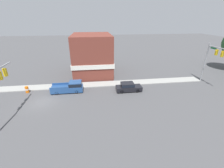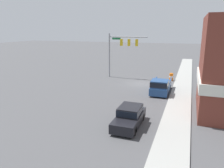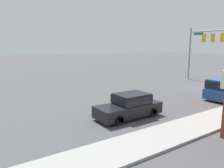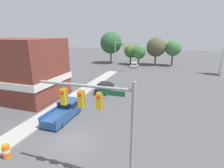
% 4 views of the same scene
% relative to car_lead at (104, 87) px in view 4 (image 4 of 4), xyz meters
% --- Properties ---
extents(ground_plane, '(200.00, 200.00, 0.00)m').
position_rel_car_lead_xyz_m(ground_plane, '(2.18, -14.12, -0.83)').
color(ground_plane, '#4C4C4F').
extents(sidewalk_curb, '(2.40, 60.00, 0.14)m').
position_rel_car_lead_xyz_m(sidewalk_curb, '(-3.52, -14.12, -0.76)').
color(sidewalk_curb, '#9E9E99').
rests_on(sidewalk_curb, ground).
extents(near_signal_assembly, '(6.22, 0.49, 7.01)m').
position_rel_car_lead_xyz_m(near_signal_assembly, '(6.12, -17.26, 4.28)').
color(near_signal_assembly, gray).
rests_on(near_signal_assembly, ground).
extents(far_signal_assembly, '(6.71, 0.49, 7.66)m').
position_rel_car_lead_xyz_m(far_signal_assembly, '(-0.92, 16.39, 4.79)').
color(far_signal_assembly, gray).
rests_on(far_signal_assembly, ground).
extents(car_lead, '(1.82, 4.53, 1.60)m').
position_rel_car_lead_xyz_m(car_lead, '(0.00, 0.00, 0.00)').
color(car_lead, black).
rests_on(car_lead, ground).
extents(car_distant, '(1.77, 4.32, 1.35)m').
position_rel_car_lead_xyz_m(car_distant, '(0.51, 23.72, -0.12)').
color(car_distant, black).
rests_on(car_distant, ground).
extents(pickup_truck_parked, '(2.04, 5.43, 1.86)m').
position_rel_car_lead_xyz_m(pickup_truck_parked, '(-1.10, -10.21, 0.09)').
color(pickup_truck_parked, black).
rests_on(pickup_truck_parked, ground).
extents(construction_barrel, '(0.59, 0.59, 1.15)m').
position_rel_car_lead_xyz_m(construction_barrel, '(-1.72, -17.67, -0.24)').
color(construction_barrel, orange).
rests_on(construction_barrel, ground).
extents(corner_brick_building, '(11.21, 8.68, 8.81)m').
position_rel_car_lead_xyz_m(corner_brick_building, '(-10.68, -6.01, 3.45)').
color(corner_brick_building, brown).
rests_on(corner_brick_building, ground).
extents(backdrop_tree_left_far, '(6.84, 6.84, 9.98)m').
position_rel_car_lead_xyz_m(backdrop_tree_left_far, '(-8.13, 28.18, 5.72)').
color(backdrop_tree_left_far, '#4C3823').
rests_on(backdrop_tree_left_far, ground).
extents(backdrop_tree_left_mid, '(4.01, 4.01, 6.16)m').
position_rel_car_lead_xyz_m(backdrop_tree_left_mid, '(-1.53, 27.82, 3.31)').
color(backdrop_tree_left_mid, '#4C3823').
rests_on(backdrop_tree_left_mid, ground).
extents(backdrop_tree_center, '(4.08, 4.08, 6.11)m').
position_rel_car_lead_xyz_m(backdrop_tree_center, '(1.21, 26.64, 3.23)').
color(backdrop_tree_center, '#4C3823').
rests_on(backdrop_tree_center, ground).
extents(backdrop_tree_right_mid, '(5.81, 5.81, 8.45)m').
position_rel_car_lead_xyz_m(backdrop_tree_right_mid, '(6.02, 28.85, 4.71)').
color(backdrop_tree_right_mid, '#4C3823').
rests_on(backdrop_tree_right_mid, ground).
extents(backdrop_tree_right_far, '(4.64, 4.64, 7.64)m').
position_rel_car_lead_xyz_m(backdrop_tree_right_far, '(10.93, 29.09, 4.47)').
color(backdrop_tree_right_far, '#4C3823').
rests_on(backdrop_tree_right_far, ground).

